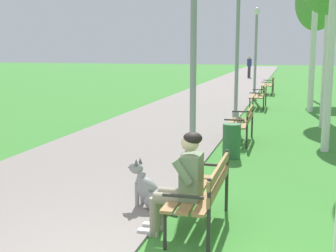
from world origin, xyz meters
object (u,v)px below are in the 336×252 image
Objects in this scene: park_bench_mid at (242,121)px; litter_bin at (232,141)px; park_bench_far at (260,95)px; person_seated_on_near_bench at (182,180)px; pedestrian_distant at (249,67)px; park_bench_furthest at (269,84)px; lamp_post_near at (193,48)px; lamp_post_mid at (237,50)px; dog_grey at (150,192)px; birch_tree_sixth at (317,2)px; lamp_post_far at (256,53)px; park_bench_near at (204,188)px.

litter_bin is (-0.03, -1.64, -0.16)m from park_bench_mid.
person_seated_on_near_bench is at bearing -90.42° from park_bench_far.
person_seated_on_near_bench is 29.52m from pedestrian_distant.
park_bench_furthest is at bearing -80.37° from pedestrian_distant.
lamp_post_near is 5.83m from lamp_post_mid.
park_bench_far is (-0.01, 6.31, 0.00)m from park_bench_mid.
dog_grey is (-0.72, -4.90, -0.25)m from park_bench_mid.
person_seated_on_near_bench is at bearing -91.02° from litter_bin.
birch_tree_sixth is 15.07m from pedestrian_distant.
lamp_post_near is 11.80m from lamp_post_far.
lamp_post_near reaches higher than dog_grey.
dog_grey is 28.79m from pedestrian_distant.
dog_grey is 14.01m from lamp_post_far.
dog_grey is 2.85m from lamp_post_near.
person_seated_on_near_bench is (-0.21, -0.27, 0.17)m from park_bench_near.
dog_grey is 0.19× the size of lamp_post_near.
park_bench_furthest is (0.07, 5.47, 0.00)m from park_bench_far.
lamp_post_far is at bearing 91.26° from person_seated_on_near_bench.
litter_bin is at bearing 88.98° from person_seated_on_near_bench.
park_bench_mid is at bearing 91.15° from park_bench_near.
park_bench_near is 0.36× the size of lamp_post_near.
park_bench_far is 7.96m from litter_bin.
litter_bin is at bearing -90.38° from park_bench_furthest.
lamp_post_near is (-0.69, 2.53, 1.67)m from park_bench_near.
park_bench_mid is 2.14× the size of litter_bin.
park_bench_far is 2.14× the size of litter_bin.
person_seated_on_near_bench is 1.03m from dog_grey.
lamp_post_near reaches higher than lamp_post_mid.
lamp_post_far is 5.55× the size of litter_bin.
park_bench_far and park_bench_furthest have the same top height.
lamp_post_mid is 2.53× the size of pedestrian_distant.
pedestrian_distant reaches higher than park_bench_near.
park_bench_mid is (-0.11, 5.33, 0.00)m from park_bench_near.
park_bench_near is 1.00× the size of park_bench_far.
lamp_post_far is (-0.53, 14.33, 1.50)m from park_bench_near.
dog_grey is (-0.62, 0.70, -0.42)m from person_seated_on_near_bench.
pedestrian_distant is (-2.10, 29.19, 0.33)m from park_bench_near.
park_bench_near is 0.38m from person_seated_on_near_bench.
park_bench_near is at bearing -27.71° from dog_grey.
park_bench_near is 0.36× the size of lamp_post_mid.
litter_bin is at bearing -91.03° from park_bench_mid.
birch_tree_sixth reaches higher than person_seated_on_near_bench.
park_bench_near is 3.11m from lamp_post_near.
birch_tree_sixth is (1.91, -2.10, 3.59)m from park_bench_furthest.
birch_tree_sixth is at bearing 82.94° from park_bench_near.
park_bench_mid is 23.94m from pedestrian_distant.
litter_bin is at bearing -87.89° from lamp_post_far.
park_bench_near is 0.39× the size of lamp_post_far.
litter_bin is (-2.00, -11.32, -3.75)m from birch_tree_sixth.
lamp_post_far is at bearing 89.22° from lamp_post_near.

